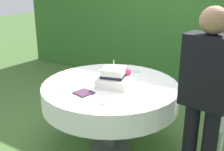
{
  "coord_description": "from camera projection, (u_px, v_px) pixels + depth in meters",
  "views": [
    {
      "loc": [
        1.48,
        -2.29,
        1.79
      ],
      "look_at": [
        0.03,
        -0.01,
        0.84
      ],
      "focal_mm": 45.54,
      "sensor_mm": 36.0,
      "label": 1
    }
  ],
  "objects": [
    {
      "name": "serving_plate_far",
      "position": [
        66.0,
        88.0,
        2.79
      ],
      "size": [
        0.15,
        0.15,
        0.01
      ],
      "primitive_type": "cylinder",
      "color": "white",
      "rests_on": "cake_table"
    },
    {
      "name": "serving_plate_near",
      "position": [
        103.0,
        101.0,
        2.51
      ],
      "size": [
        0.12,
        0.12,
        0.01
      ],
      "primitive_type": "cylinder",
      "color": "white",
      "rests_on": "cake_table"
    },
    {
      "name": "serving_plate_left",
      "position": [
        135.0,
        72.0,
        3.27
      ],
      "size": [
        0.12,
        0.12,
        0.01
      ],
      "primitive_type": "cylinder",
      "color": "white",
      "rests_on": "cake_table"
    },
    {
      "name": "foliage_hedge",
      "position": [
        187.0,
        16.0,
        4.61
      ],
      "size": [
        6.47,
        0.6,
        2.36
      ],
      "primitive_type": "cube",
      "color": "#336628",
      "rests_on": "ground_plane"
    },
    {
      "name": "napkin_stack",
      "position": [
        84.0,
        93.0,
        2.68
      ],
      "size": [
        0.18,
        0.18,
        0.01
      ],
      "primitive_type": "cube",
      "rotation": [
        0.0,
        0.0,
        -0.22
      ],
      "color": "#4C2D47",
      "rests_on": "cake_table"
    },
    {
      "name": "ground_plane",
      "position": [
        110.0,
        146.0,
        3.17
      ],
      "size": [
        20.0,
        20.0,
        0.0
      ],
      "primitive_type": "plane",
      "color": "#476B33"
    },
    {
      "name": "standing_person",
      "position": [
        205.0,
        96.0,
        2.16
      ],
      "size": [
        0.38,
        0.24,
        1.6
      ],
      "color": "black",
      "rests_on": "ground_plane"
    },
    {
      "name": "wedding_cake",
      "position": [
        115.0,
        78.0,
        2.86
      ],
      "size": [
        0.38,
        0.38,
        0.26
      ],
      "color": "white",
      "rests_on": "cake_table"
    },
    {
      "name": "cake_table",
      "position": [
        110.0,
        94.0,
        2.96
      ],
      "size": [
        1.41,
        1.41,
        0.74
      ],
      "color": "#4C4C51",
      "rests_on": "ground_plane"
    }
  ]
}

